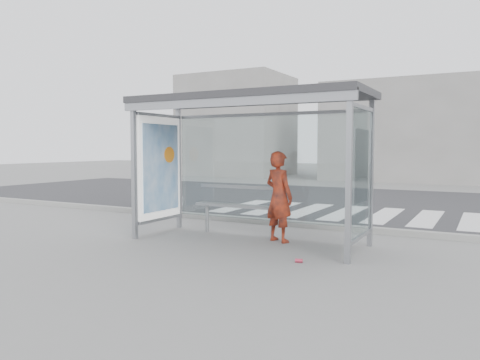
# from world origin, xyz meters

# --- Properties ---
(ground) EXTENTS (80.00, 80.00, 0.00)m
(ground) POSITION_xyz_m (0.00, 0.00, 0.00)
(ground) COLOR slate
(ground) RESTS_ON ground
(road) EXTENTS (30.00, 10.00, 0.01)m
(road) POSITION_xyz_m (0.00, 7.00, 0.00)
(road) COLOR #2E2E31
(road) RESTS_ON ground
(curb) EXTENTS (30.00, 0.18, 0.12)m
(curb) POSITION_xyz_m (0.00, 1.95, 0.06)
(curb) COLOR gray
(curb) RESTS_ON ground
(crosswalk) EXTENTS (6.55, 3.00, 0.00)m
(crosswalk) POSITION_xyz_m (0.50, 4.50, 0.00)
(crosswalk) COLOR silver
(crosswalk) RESTS_ON ground
(bus_shelter) EXTENTS (4.25, 1.65, 2.62)m
(bus_shelter) POSITION_xyz_m (-0.37, 0.06, 1.98)
(bus_shelter) COLOR gray
(bus_shelter) RESTS_ON ground
(building_left) EXTENTS (6.00, 5.00, 6.00)m
(building_left) POSITION_xyz_m (-10.00, 18.00, 3.00)
(building_left) COLOR slate
(building_left) RESTS_ON ground
(building_center) EXTENTS (8.00, 5.00, 5.00)m
(building_center) POSITION_xyz_m (0.00, 18.00, 2.50)
(building_center) COLOR slate
(building_center) RESTS_ON ground
(person) EXTENTS (0.69, 0.57, 1.63)m
(person) POSITION_xyz_m (0.47, 0.32, 0.81)
(person) COLOR orange
(person) RESTS_ON ground
(bench) EXTENTS (1.85, 0.24, 0.96)m
(bench) POSITION_xyz_m (-0.48, 0.57, 0.57)
(bench) COLOR slate
(bench) RESTS_ON ground
(soda_can) EXTENTS (0.12, 0.09, 0.06)m
(soda_can) POSITION_xyz_m (1.35, -0.97, 0.03)
(soda_can) COLOR #CD3C56
(soda_can) RESTS_ON ground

